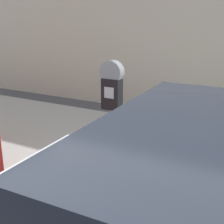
{
  "coord_description": "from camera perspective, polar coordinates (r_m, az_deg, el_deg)",
  "views": [
    {
      "loc": [
        0.93,
        -1.56,
        1.95
      ],
      "look_at": [
        -0.47,
        1.05,
        1.02
      ],
      "focal_mm": 50.0,
      "sensor_mm": 36.0,
      "label": 1
    }
  ],
  "objects": [
    {
      "name": "sidewalk",
      "position": [
        4.31,
        13.01,
        -9.24
      ],
      "size": [
        24.0,
        2.8,
        0.11
      ],
      "color": "#9E9B96",
      "rests_on": "ground_plane"
    },
    {
      "name": "parking_meter",
      "position": [
        3.07,
        -0.0,
        2.67
      ],
      "size": [
        0.22,
        0.12,
        1.43
      ],
      "color": "gray",
      "rests_on": "sidewalk"
    }
  ]
}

